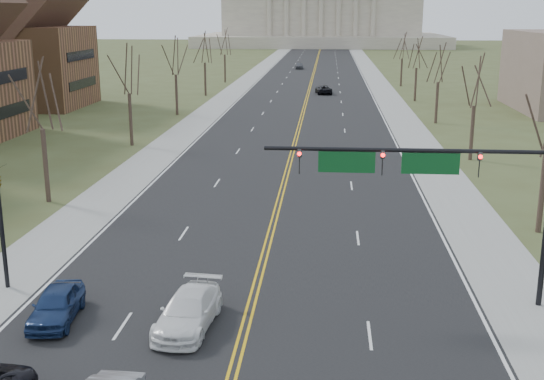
% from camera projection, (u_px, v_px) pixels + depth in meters
% --- Properties ---
extents(road, '(20.00, 380.00, 0.01)m').
position_uv_depth(road, '(311.00, 82.00, 123.73)').
color(road, black).
rests_on(road, ground).
extents(sidewalk_left, '(4.00, 380.00, 0.03)m').
position_uv_depth(sidewalk_left, '(246.00, 81.00, 124.69)').
color(sidewalk_left, gray).
rests_on(sidewalk_left, ground).
extents(sidewalk_right, '(4.00, 380.00, 0.03)m').
position_uv_depth(sidewalk_right, '(378.00, 82.00, 122.77)').
color(sidewalk_right, gray).
rests_on(sidewalk_right, ground).
extents(center_line, '(0.42, 380.00, 0.01)m').
position_uv_depth(center_line, '(311.00, 82.00, 123.73)').
color(center_line, gold).
rests_on(center_line, road).
extents(edge_line_left, '(0.15, 380.00, 0.01)m').
position_uv_depth(edge_line_left, '(258.00, 81.00, 124.51)').
color(edge_line_left, silver).
rests_on(edge_line_left, road).
extents(edge_line_right, '(0.15, 380.00, 0.01)m').
position_uv_depth(edge_line_right, '(366.00, 82.00, 122.95)').
color(edge_line_right, silver).
rests_on(edge_line_right, road).
extents(capitol, '(90.00, 60.00, 50.00)m').
position_uv_depth(capitol, '(322.00, 6.00, 254.99)').
color(capitol, beige).
rests_on(capitol, ground).
extents(signal_mast, '(12.12, 0.44, 7.20)m').
position_uv_depth(signal_mast, '(428.00, 175.00, 28.66)').
color(signal_mast, black).
rests_on(signal_mast, ground).
extents(signal_left, '(0.32, 0.36, 6.00)m').
position_uv_depth(signal_left, '(0.00, 211.00, 30.69)').
color(signal_left, black).
rests_on(signal_left, ground).
extents(tree_l_0, '(3.96, 3.96, 9.00)m').
position_uv_depth(tree_l_0, '(40.00, 99.00, 44.17)').
color(tree_l_0, '#34271F').
rests_on(tree_l_0, ground).
extents(tree_r_1, '(3.74, 3.74, 8.50)m').
position_uv_depth(tree_r_1, '(476.00, 84.00, 57.22)').
color(tree_r_1, '#34271F').
rests_on(tree_r_1, ground).
extents(tree_l_1, '(3.96, 3.96, 9.00)m').
position_uv_depth(tree_l_1, '(128.00, 72.00, 63.45)').
color(tree_l_1, '#34271F').
rests_on(tree_l_1, ground).
extents(tree_r_2, '(3.74, 3.74, 8.50)m').
position_uv_depth(tree_r_2, '(439.00, 65.00, 76.50)').
color(tree_r_2, '#34271F').
rests_on(tree_r_2, ground).
extents(tree_l_2, '(3.96, 3.96, 9.00)m').
position_uv_depth(tree_l_2, '(175.00, 58.00, 82.73)').
color(tree_l_2, '#34271F').
rests_on(tree_l_2, ground).
extents(tree_r_3, '(3.74, 3.74, 8.50)m').
position_uv_depth(tree_r_3, '(417.00, 55.00, 95.77)').
color(tree_r_3, '#34271F').
rests_on(tree_r_3, ground).
extents(tree_l_3, '(3.96, 3.96, 9.00)m').
position_uv_depth(tree_l_3, '(205.00, 49.00, 102.00)').
color(tree_l_3, '#34271F').
rests_on(tree_l_3, ground).
extents(tree_r_4, '(3.74, 3.74, 8.50)m').
position_uv_depth(tree_r_4, '(403.00, 47.00, 115.05)').
color(tree_r_4, '#34271F').
rests_on(tree_r_4, ground).
extents(tree_l_4, '(3.96, 3.96, 9.00)m').
position_uv_depth(tree_l_4, '(224.00, 43.00, 121.28)').
color(tree_l_4, '#34271F').
rests_on(tree_l_4, ground).
extents(bldg_left_far, '(17.10, 14.28, 23.25)m').
position_uv_depth(bldg_left_far, '(16.00, 34.00, 89.64)').
color(bldg_left_far, brown).
rests_on(bldg_left_far, ground).
extents(car_sb_inner_second, '(2.41, 5.04, 1.42)m').
position_uv_depth(car_sb_inner_second, '(188.00, 311.00, 27.46)').
color(car_sb_inner_second, white).
rests_on(car_sb_inner_second, road).
extents(car_sb_outer_second, '(2.06, 4.27, 1.41)m').
position_uv_depth(car_sb_outer_second, '(56.00, 305.00, 28.07)').
color(car_sb_outer_second, navy).
rests_on(car_sb_outer_second, road).
extents(car_far_nb, '(2.85, 5.06, 1.34)m').
position_uv_depth(car_far_nb, '(324.00, 89.00, 105.86)').
color(car_far_nb, black).
rests_on(car_far_nb, road).
extents(car_far_sb, '(2.00, 4.40, 1.46)m').
position_uv_depth(car_far_sb, '(299.00, 66.00, 151.72)').
color(car_far_sb, '#575A5F').
rests_on(car_far_sb, road).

